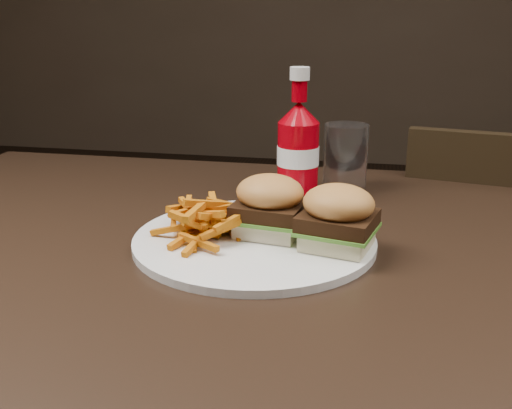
% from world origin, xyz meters
% --- Properties ---
extents(dining_table, '(1.20, 0.80, 0.04)m').
position_xyz_m(dining_table, '(0.00, 0.00, 0.73)').
color(dining_table, black).
rests_on(dining_table, ground).
extents(chair_far, '(0.44, 0.44, 0.04)m').
position_xyz_m(chair_far, '(0.43, 0.51, 0.43)').
color(chair_far, black).
rests_on(chair_far, ground).
extents(plate, '(0.31, 0.31, 0.01)m').
position_xyz_m(plate, '(0.02, -0.01, 0.76)').
color(plate, white).
rests_on(plate, dining_table).
extents(sandwich_half_a, '(0.09, 0.08, 0.02)m').
position_xyz_m(sandwich_half_a, '(0.03, 0.00, 0.77)').
color(sandwich_half_a, beige).
rests_on(sandwich_half_a, plate).
extents(sandwich_half_b, '(0.09, 0.09, 0.02)m').
position_xyz_m(sandwich_half_b, '(0.12, -0.03, 0.77)').
color(sandwich_half_b, '#F6EDB4').
rests_on(sandwich_half_b, plate).
extents(fries_pile, '(0.13, 0.13, 0.04)m').
position_xyz_m(fries_pile, '(-0.04, -0.02, 0.78)').
color(fries_pile, '#BA7B15').
rests_on(fries_pile, plate).
extents(ketchup_bottle, '(0.07, 0.07, 0.13)m').
position_xyz_m(ketchup_bottle, '(0.04, 0.18, 0.81)').
color(ketchup_bottle, '#9C000A').
rests_on(ketchup_bottle, dining_table).
extents(tumbler, '(0.09, 0.09, 0.11)m').
position_xyz_m(tumbler, '(0.11, 0.25, 0.81)').
color(tumbler, white).
rests_on(tumbler, dining_table).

